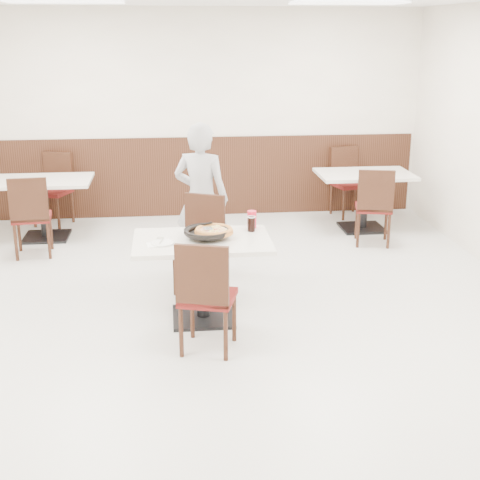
{
  "coord_description": "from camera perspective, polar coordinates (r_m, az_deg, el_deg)",
  "views": [
    {
      "loc": [
        -0.49,
        -5.67,
        2.5
      ],
      "look_at": [
        0.1,
        -0.3,
        0.8
      ],
      "focal_mm": 50.0,
      "sensor_mm": 36.0,
      "label": 1
    }
  ],
  "objects": [
    {
      "name": "bg_table_left",
      "position": [
        8.66,
        -16.36,
        2.56
      ],
      "size": [
        1.28,
        0.93,
        0.75
      ],
      "primitive_type": null,
      "rotation": [
        0.0,
        0.0,
        -0.11
      ],
      "color": "silver",
      "rests_on": "floor"
    },
    {
      "name": "pizza_pan",
      "position": [
        5.85,
        -2.83,
        0.5
      ],
      "size": [
        0.37,
        0.37,
        0.01
      ],
      "primitive_type": "cylinder",
      "rotation": [
        0.0,
        0.0,
        -0.01
      ],
      "color": "black",
      "rests_on": "trivet"
    },
    {
      "name": "bg_chair_left_near",
      "position": [
        8.0,
        -17.35,
        2.02
      ],
      "size": [
        0.46,
        0.46,
        0.95
      ],
      "primitive_type": null,
      "rotation": [
        0.0,
        0.0,
        0.1
      ],
      "color": "black",
      "rests_on": "floor"
    },
    {
      "name": "cola_glass",
      "position": [
        6.06,
        0.97,
        1.35
      ],
      "size": [
        0.07,
        0.07,
        0.13
      ],
      "primitive_type": "cylinder",
      "rotation": [
        0.0,
        0.0,
        -0.01
      ],
      "color": "black",
      "rests_on": "main_table"
    },
    {
      "name": "wainscot_back",
      "position": [
        9.37,
        -3.11,
        5.44
      ],
      "size": [
        5.9,
        0.03,
        1.1
      ],
      "primitive_type": "cube",
      "color": "black",
      "rests_on": "floor"
    },
    {
      "name": "napkin",
      "position": [
        5.74,
        -7.23,
        -0.38
      ],
      "size": [
        0.16,
        0.16,
        0.0
      ],
      "primitive_type": "cube",
      "rotation": [
        0.0,
        0.0,
        0.13
      ],
      "color": "white",
      "rests_on": "main_table"
    },
    {
      "name": "diner_person",
      "position": [
        7.04,
        -3.33,
        3.52
      ],
      "size": [
        0.69,
        0.58,
        1.61
      ],
      "primitive_type": "imported",
      "rotation": [
        0.0,
        0.0,
        2.76
      ],
      "color": "#BABABF",
      "rests_on": "floor"
    },
    {
      "name": "red_cup",
      "position": [
        6.17,
        1.02,
        1.78
      ],
      "size": [
        0.08,
        0.08,
        0.16
      ],
      "primitive_type": "cylinder",
      "rotation": [
        0.0,
        0.0,
        -0.01
      ],
      "color": "red",
      "rests_on": "main_table"
    },
    {
      "name": "bg_chair_left_far",
      "position": [
        9.21,
        -15.75,
        4.12
      ],
      "size": [
        0.55,
        0.55,
        0.95
      ],
      "primitive_type": null,
      "rotation": [
        0.0,
        0.0,
        2.74
      ],
      "color": "black",
      "rests_on": "floor"
    },
    {
      "name": "wall_front",
      "position": [
        2.48,
        5.84,
        -8.86
      ],
      "size": [
        6.0,
        0.04,
        2.8
      ],
      "primitive_type": "cube",
      "color": "white",
      "rests_on": "floor"
    },
    {
      "name": "pizza_server",
      "position": [
        5.84,
        -2.75,
        1.0
      ],
      "size": [
        0.09,
        0.11,
        0.0
      ],
      "primitive_type": "cube",
      "rotation": [
        0.0,
        0.0,
        0.16
      ],
      "color": "white",
      "rests_on": "pizza"
    },
    {
      "name": "bg_table_right",
      "position": [
        8.84,
        10.47,
        3.28
      ],
      "size": [
        1.24,
        0.87,
        0.75
      ],
      "primitive_type": null,
      "rotation": [
        0.0,
        0.0,
        -0.06
      ],
      "color": "silver",
      "rests_on": "floor"
    },
    {
      "name": "fluo_panel_c",
      "position": [
        7.55,
        -14.74,
        19.08
      ],
      "size": [
        1.2,
        0.6,
        0.02
      ],
      "primitive_type": "cube",
      "color": "white",
      "rests_on": "ceiling"
    },
    {
      "name": "main_table",
      "position": [
        5.97,
        -3.2,
        -3.39
      ],
      "size": [
        1.21,
        0.81,
        0.75
      ],
      "primitive_type": null,
      "rotation": [
        0.0,
        0.0,
        -0.01
      ],
      "color": "silver",
      "rests_on": "floor"
    },
    {
      "name": "bg_chair_right_far",
      "position": [
        9.43,
        9.34,
        4.84
      ],
      "size": [
        0.51,
        0.51,
        0.95
      ],
      "primitive_type": null,
      "rotation": [
        0.0,
        0.0,
        3.39
      ],
      "color": "black",
      "rests_on": "floor"
    },
    {
      "name": "floor",
      "position": [
        6.22,
        -1.2,
        -6.22
      ],
      "size": [
        7.0,
        7.0,
        0.0
      ],
      "primitive_type": "plane",
      "color": "beige",
      "rests_on": "ground"
    },
    {
      "name": "fluo_panel_d",
      "position": [
        7.74,
        9.2,
        19.35
      ],
      "size": [
        1.2,
        0.6,
        0.02
      ],
      "primitive_type": "cube",
      "color": "white",
      "rests_on": "ceiling"
    },
    {
      "name": "pizza",
      "position": [
        5.85,
        -2.23,
        0.71
      ],
      "size": [
        0.34,
        0.34,
        0.02
      ],
      "primitive_type": "cylinder",
      "rotation": [
        0.0,
        0.0,
        -0.01
      ],
      "color": "#C88540",
      "rests_on": "pizza_pan"
    },
    {
      "name": "chair_near",
      "position": [
        5.37,
        -2.76,
        -4.68
      ],
      "size": [
        0.52,
        0.52,
        0.95
      ],
      "primitive_type": null,
      "rotation": [
        0.0,
        0.0,
        -0.29
      ],
      "color": "black",
      "rests_on": "floor"
    },
    {
      "name": "wall_back",
      "position": [
        9.25,
        -3.2,
        10.62
      ],
      "size": [
        6.0,
        0.04,
        2.8
      ],
      "primitive_type": "cube",
      "color": "white",
      "rests_on": "floor"
    },
    {
      "name": "chair_far",
      "position": [
        6.58,
        -3.58,
        -0.47
      ],
      "size": [
        0.56,
        0.56,
        0.95
      ],
      "primitive_type": null,
      "rotation": [
        0.0,
        0.0,
        2.71
      ],
      "color": "black",
      "rests_on": "floor"
    },
    {
      "name": "trivet",
      "position": [
        5.9,
        -2.76,
        0.39
      ],
      "size": [
        0.12,
        0.12,
        0.04
      ],
      "primitive_type": "cylinder",
      "rotation": [
        0.0,
        0.0,
        -0.01
      ],
      "color": "black",
      "rests_on": "main_table"
    },
    {
      "name": "bg_chair_right_near",
      "position": [
        8.22,
        11.33,
        2.88
      ],
      "size": [
        0.5,
        0.5,
        0.95
      ],
      "primitive_type": null,
      "rotation": [
        0.0,
        0.0,
        -0.22
      ],
      "color": "black",
      "rests_on": "floor"
    },
    {
      "name": "side_plate",
      "position": [
        5.75,
        -6.64,
        -0.24
      ],
      "size": [
        0.2,
        0.2,
        0.01
      ],
      "primitive_type": "cylinder",
      "rotation": [
        0.0,
        0.0,
        -0.01
      ],
      "color": "white",
      "rests_on": "napkin"
    },
    {
      "name": "fork",
      "position": [
        5.78,
        -6.71,
        -0.07
      ],
      "size": [
        0.05,
        0.17,
        0.0
      ],
      "primitive_type": "cube",
      "rotation": [
        0.0,
        0.0,
        -0.22
      ],
      "color": "white",
      "rests_on": "side_plate"
    }
  ]
}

